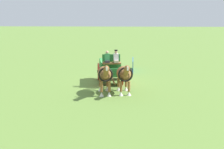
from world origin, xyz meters
The scene contains 5 objects.
ground_plane centered at (0.00, 0.00, 0.00)m, with size 220.00×220.00×0.00m, color olive.
show_wagon centered at (0.17, 0.03, 1.23)m, with size 5.86×2.30×2.77m.
draft_horse_near centered at (3.58, 1.22, 1.33)m, with size 3.06×1.27×2.19m.
draft_horse_off centered at (3.78, -0.07, 1.35)m, with size 3.22×1.26×2.22m.
sponsor_banner centered at (-5.43, 1.83, 0.55)m, with size 3.20×0.06×1.10m, color #1959B2.
Camera 1 is at (24.85, 1.76, 5.38)m, focal length 51.52 mm.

